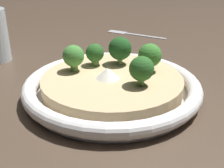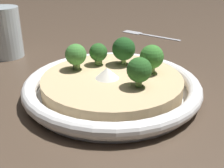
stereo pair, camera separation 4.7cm
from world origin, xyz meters
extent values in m
plane|color=#47382B|center=(0.00, 0.00, 0.00)|extent=(6.00, 6.00, 0.00)
cylinder|color=white|center=(0.00, 0.00, 0.00)|extent=(0.27, 0.27, 0.01)
torus|color=white|center=(0.00, 0.00, 0.02)|extent=(0.30, 0.30, 0.02)
cylinder|color=tan|center=(0.00, 0.00, 0.02)|extent=(0.23, 0.23, 0.03)
cone|color=white|center=(0.00, -0.01, 0.04)|extent=(0.04, 0.04, 0.02)
cylinder|color=#84A856|center=(-0.03, 0.05, 0.04)|extent=(0.01, 0.01, 0.02)
sphere|color=#1E4C1E|center=(-0.03, 0.05, 0.06)|extent=(0.04, 0.04, 0.04)
cylinder|color=#668E47|center=(0.05, 0.01, 0.04)|extent=(0.01, 0.01, 0.02)
sphere|color=#285B23|center=(0.05, 0.01, 0.06)|extent=(0.04, 0.04, 0.04)
cylinder|color=#759E4C|center=(-0.06, 0.01, 0.04)|extent=(0.02, 0.02, 0.02)
sphere|color=#285B23|center=(-0.06, 0.01, 0.06)|extent=(0.03, 0.03, 0.03)
cylinder|color=#668E47|center=(-0.06, -0.03, 0.04)|extent=(0.01, 0.01, 0.02)
sphere|color=#428438|center=(-0.06, -0.03, 0.06)|extent=(0.04, 0.04, 0.04)
cylinder|color=#668E47|center=(0.02, 0.06, 0.04)|extent=(0.02, 0.02, 0.02)
sphere|color=#387A2D|center=(0.02, 0.06, 0.06)|extent=(0.04, 0.04, 0.04)
cylinder|color=silver|center=(-0.31, -0.08, 0.06)|extent=(0.08, 0.08, 0.11)
cube|color=#B7B7BC|center=(-0.22, 0.32, 0.00)|extent=(0.13, 0.05, 0.00)
cube|color=#B7B7BC|center=(-0.30, 0.30, 0.00)|extent=(0.06, 0.04, 0.00)
camera|label=1|loc=(0.32, -0.28, 0.22)|focal=45.00mm
camera|label=2|loc=(0.35, -0.25, 0.22)|focal=45.00mm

